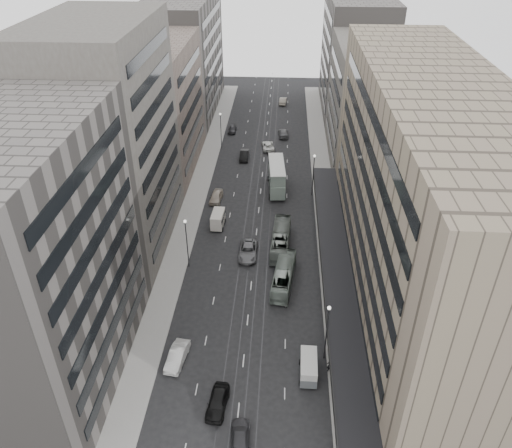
% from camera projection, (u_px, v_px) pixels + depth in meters
% --- Properties ---
extents(ground, '(220.00, 220.00, 0.00)m').
position_uv_depth(ground, '(247.00, 325.00, 65.07)').
color(ground, black).
rests_on(ground, ground).
extents(sidewalk_right, '(4.00, 125.00, 0.15)m').
position_uv_depth(sidewalk_right, '(323.00, 189.00, 95.89)').
color(sidewalk_right, gray).
rests_on(sidewalk_right, ground).
extents(sidewalk_left, '(4.00, 125.00, 0.15)m').
position_uv_depth(sidewalk_left, '(200.00, 185.00, 97.04)').
color(sidewalk_left, gray).
rests_on(sidewalk_left, ground).
extents(department_store, '(19.20, 60.00, 30.00)m').
position_uv_depth(department_store, '(421.00, 200.00, 62.63)').
color(department_store, '#776857').
rests_on(department_store, ground).
extents(building_right_mid, '(15.00, 28.00, 24.00)m').
position_uv_depth(building_right_mid, '(371.00, 104.00, 101.11)').
color(building_right_mid, '#4A4640').
rests_on(building_right_mid, ground).
extents(building_right_far, '(15.00, 32.00, 28.00)m').
position_uv_depth(building_right_far, '(355.00, 56.00, 125.17)').
color(building_right_far, '#605A56').
rests_on(building_right_far, ground).
extents(building_left_a, '(15.00, 28.00, 30.00)m').
position_uv_depth(building_left_a, '(32.00, 266.00, 51.25)').
color(building_left_a, '#605A56').
rests_on(building_left_a, ground).
extents(building_left_b, '(15.00, 26.00, 34.00)m').
position_uv_depth(building_left_b, '(109.00, 142.00, 72.80)').
color(building_left_b, '#4A4640').
rests_on(building_left_b, ground).
extents(building_left_c, '(15.00, 28.00, 25.00)m').
position_uv_depth(building_left_c, '(154.00, 108.00, 97.87)').
color(building_left_c, '#6F6056').
rests_on(building_left_c, ground).
extents(building_left_d, '(15.00, 38.00, 28.00)m').
position_uv_depth(building_left_d, '(184.00, 56.00, 124.72)').
color(building_left_d, '#605A56').
rests_on(building_left_d, ground).
extents(lamp_right_near, '(0.44, 0.44, 8.32)m').
position_uv_depth(lamp_right_near, '(327.00, 327.00, 57.58)').
color(lamp_right_near, '#262628').
rests_on(lamp_right_near, ground).
extents(lamp_right_far, '(0.44, 0.44, 8.32)m').
position_uv_depth(lamp_right_far, '(313.00, 170.00, 91.11)').
color(lamp_right_far, '#262628').
rests_on(lamp_right_far, ground).
extents(lamp_left_near, '(0.44, 0.44, 8.32)m').
position_uv_depth(lamp_left_near, '(186.00, 238.00, 72.77)').
color(lamp_left_near, '#262628').
rests_on(lamp_left_near, ground).
extents(lamp_left_far, '(0.44, 0.44, 8.32)m').
position_uv_depth(lamp_left_far, '(221.00, 127.00, 108.81)').
color(lamp_left_far, '#262628').
rests_on(lamp_left_far, ground).
extents(bus_near, '(3.73, 10.82, 2.95)m').
position_uv_depth(bus_near, '(284.00, 275.00, 71.44)').
color(bus_near, gray).
rests_on(bus_near, ground).
extents(bus_far, '(3.25, 11.41, 3.14)m').
position_uv_depth(bus_far, '(281.00, 239.00, 78.93)').
color(bus_far, slate).
rests_on(bus_far, ground).
extents(double_decker, '(3.69, 10.17, 5.46)m').
position_uv_depth(double_decker, '(277.00, 176.00, 94.07)').
color(double_decker, gray).
rests_on(double_decker, ground).
extents(vw_microbus, '(2.18, 4.62, 2.47)m').
position_uv_depth(vw_microbus, '(309.00, 367.00, 57.52)').
color(vw_microbus, '#54585C').
rests_on(vw_microbus, ground).
extents(panel_van, '(2.27, 4.35, 2.69)m').
position_uv_depth(panel_van, '(218.00, 219.00, 84.12)').
color(panel_van, beige).
rests_on(panel_van, ground).
extents(sedan_0, '(2.52, 5.21, 1.71)m').
position_uv_depth(sedan_0, '(218.00, 402.00, 54.08)').
color(sedan_0, black).
rests_on(sedan_0, ground).
extents(sedan_1, '(2.47, 5.33, 1.69)m').
position_uv_depth(sedan_1, '(177.00, 356.00, 59.55)').
color(sedan_1, silver).
rests_on(sedan_1, ground).
extents(sedan_2, '(2.80, 6.05, 1.68)m').
position_uv_depth(sedan_2, '(248.00, 251.00, 77.49)').
color(sedan_2, slate).
rests_on(sedan_2, ground).
extents(sedan_3, '(2.32, 5.10, 1.45)m').
position_uv_depth(sedan_3, '(240.00, 437.00, 50.66)').
color(sedan_3, '#28272A').
rests_on(sedan_3, ground).
extents(sedan_4, '(2.37, 5.13, 1.70)m').
position_uv_depth(sedan_4, '(216.00, 196.00, 91.81)').
color(sedan_4, '#B2A594').
rests_on(sedan_4, ground).
extents(sedan_5, '(1.86, 5.17, 1.70)m').
position_uv_depth(sedan_5, '(244.00, 155.00, 106.78)').
color(sedan_5, black).
rests_on(sedan_5, ground).
extents(sedan_6, '(3.16, 5.70, 1.51)m').
position_uv_depth(sedan_6, '(268.00, 146.00, 111.13)').
color(sedan_6, white).
rests_on(sedan_6, ground).
extents(sedan_7, '(2.65, 5.58, 1.57)m').
position_uv_depth(sedan_7, '(283.00, 133.00, 117.18)').
color(sedan_7, '#59585B').
rests_on(sedan_7, ground).
extents(sedan_8, '(1.91, 4.57, 1.54)m').
position_uv_depth(sedan_8, '(232.00, 129.00, 119.34)').
color(sedan_8, '#2A2A2C').
rests_on(sedan_8, ground).
extents(sedan_9, '(2.19, 5.25, 1.69)m').
position_uv_depth(sedan_9, '(283.00, 101.00, 136.03)').
color(sedan_9, gray).
rests_on(sedan_9, ground).
extents(pedestrian, '(0.82, 0.65, 1.98)m').
position_uv_depth(pedestrian, '(330.00, 365.00, 58.01)').
color(pedestrian, black).
rests_on(pedestrian, sidewalk_right).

